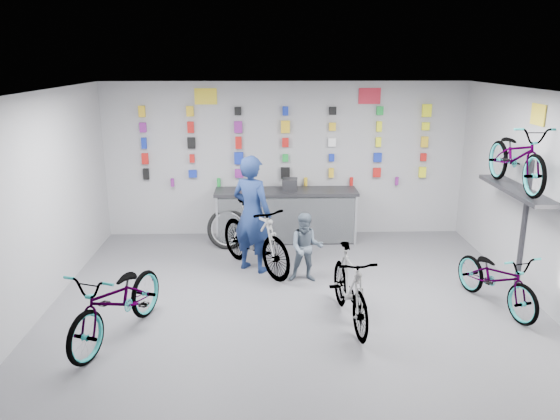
{
  "coord_description": "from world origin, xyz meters",
  "views": [
    {
      "loc": [
        -0.43,
        -6.49,
        3.45
      ],
      "look_at": [
        -0.18,
        1.4,
        1.22
      ],
      "focal_mm": 35.0,
      "sensor_mm": 36.0,
      "label": 1
    }
  ],
  "objects_px": {
    "bike_left": "(118,301)",
    "bike_center": "(350,287)",
    "clerk": "(252,214)",
    "bike_right": "(497,278)",
    "customer": "(306,248)",
    "counter": "(286,216)",
    "bike_service": "(255,237)"
  },
  "relations": [
    {
      "from": "bike_left",
      "to": "bike_center",
      "type": "height_order",
      "value": "bike_center"
    },
    {
      "from": "bike_left",
      "to": "bike_center",
      "type": "distance_m",
      "value": 2.98
    },
    {
      "from": "clerk",
      "to": "bike_right",
      "type": "bearing_deg",
      "value": -170.28
    },
    {
      "from": "customer",
      "to": "bike_center",
      "type": "bearing_deg",
      "value": -68.35
    },
    {
      "from": "bike_center",
      "to": "customer",
      "type": "height_order",
      "value": "customer"
    },
    {
      "from": "counter",
      "to": "bike_right",
      "type": "distance_m",
      "value": 4.14
    },
    {
      "from": "bike_left",
      "to": "bike_right",
      "type": "relative_size",
      "value": 1.15
    },
    {
      "from": "bike_right",
      "to": "customer",
      "type": "distance_m",
      "value": 2.81
    },
    {
      "from": "bike_right",
      "to": "bike_service",
      "type": "relative_size",
      "value": 0.86
    },
    {
      "from": "bike_left",
      "to": "clerk",
      "type": "xyz_separation_m",
      "value": [
        1.64,
        2.25,
        0.47
      ]
    },
    {
      "from": "counter",
      "to": "bike_service",
      "type": "relative_size",
      "value": 1.4
    },
    {
      "from": "bike_center",
      "to": "clerk",
      "type": "bearing_deg",
      "value": 118.8
    },
    {
      "from": "bike_right",
      "to": "customer",
      "type": "relative_size",
      "value": 1.5
    },
    {
      "from": "counter",
      "to": "bike_right",
      "type": "bearing_deg",
      "value": -46.48
    },
    {
      "from": "bike_service",
      "to": "customer",
      "type": "relative_size",
      "value": 1.74
    },
    {
      "from": "clerk",
      "to": "bike_service",
      "type": "bearing_deg",
      "value": -163.04
    },
    {
      "from": "bike_service",
      "to": "clerk",
      "type": "xyz_separation_m",
      "value": [
        -0.04,
        0.01,
        0.39
      ]
    },
    {
      "from": "bike_left",
      "to": "bike_right",
      "type": "height_order",
      "value": "bike_left"
    },
    {
      "from": "customer",
      "to": "counter",
      "type": "bearing_deg",
      "value": 99.83
    },
    {
      "from": "clerk",
      "to": "customer",
      "type": "xyz_separation_m",
      "value": [
        0.85,
        -0.5,
        -0.41
      ]
    },
    {
      "from": "bike_left",
      "to": "customer",
      "type": "relative_size",
      "value": 1.73
    },
    {
      "from": "bike_right",
      "to": "bike_left",
      "type": "bearing_deg",
      "value": 171.8
    },
    {
      "from": "bike_service",
      "to": "bike_center",
      "type": "bearing_deg",
      "value": -90.7
    },
    {
      "from": "counter",
      "to": "clerk",
      "type": "relative_size",
      "value": 1.39
    },
    {
      "from": "bike_center",
      "to": "customer",
      "type": "relative_size",
      "value": 1.53
    },
    {
      "from": "bike_right",
      "to": "bike_service",
      "type": "height_order",
      "value": "bike_service"
    },
    {
      "from": "counter",
      "to": "bike_right",
      "type": "xyz_separation_m",
      "value": [
        2.85,
        -3.0,
        -0.05
      ]
    },
    {
      "from": "bike_right",
      "to": "clerk",
      "type": "bearing_deg",
      "value": 140.05
    },
    {
      "from": "bike_service",
      "to": "customer",
      "type": "distance_m",
      "value": 0.95
    },
    {
      "from": "bike_left",
      "to": "bike_right",
      "type": "xyz_separation_m",
      "value": [
        5.11,
        0.74,
        -0.07
      ]
    },
    {
      "from": "counter",
      "to": "customer",
      "type": "bearing_deg",
      "value": -83.31
    },
    {
      "from": "bike_left",
      "to": "clerk",
      "type": "relative_size",
      "value": 0.99
    }
  ]
}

